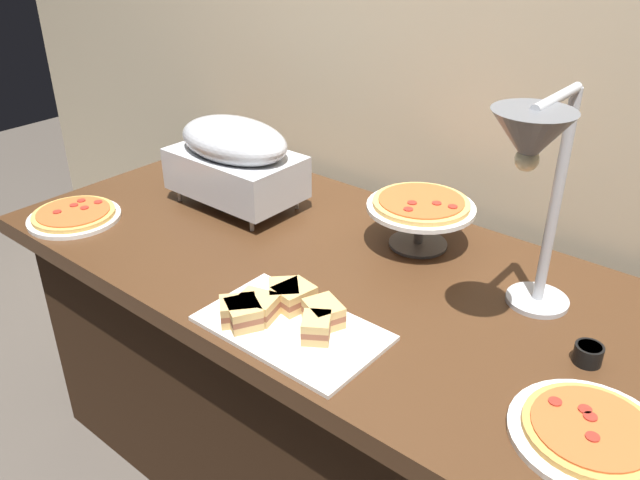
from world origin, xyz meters
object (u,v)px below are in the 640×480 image
(chafing_dish, at_px, (235,158))
(pizza_plate_front, at_px, (591,432))
(sauce_cup_near, at_px, (588,353))
(heat_lamp, at_px, (534,161))
(pizza_plate_center, at_px, (74,215))
(sandwich_platter, at_px, (283,315))
(pizza_plate_raised_stand, at_px, (421,209))

(chafing_dish, distance_m, pizza_plate_front, 1.19)
(sauce_cup_near, bearing_deg, heat_lamp, -173.73)
(pizza_plate_front, bearing_deg, chafing_dish, 166.76)
(pizza_plate_front, xyz_separation_m, sauce_cup_near, (-0.08, 0.20, 0.01))
(pizza_plate_center, height_order, sandwich_platter, sandwich_platter)
(pizza_plate_center, bearing_deg, heat_lamp, 13.29)
(chafing_dish, height_order, pizza_plate_front, chafing_dish)
(heat_lamp, bearing_deg, pizza_plate_center, -166.71)
(pizza_plate_center, xyz_separation_m, sandwich_platter, (0.81, 0.01, 0.01))
(heat_lamp, height_order, pizza_plate_front, heat_lamp)
(heat_lamp, height_order, pizza_plate_center, heat_lamp)
(heat_lamp, xyz_separation_m, pizza_plate_raised_stand, (-0.36, 0.22, -0.29))
(heat_lamp, bearing_deg, sandwich_platter, -144.57)
(pizza_plate_raised_stand, height_order, sandwich_platter, pizza_plate_raised_stand)
(pizza_plate_raised_stand, bearing_deg, heat_lamp, -31.60)
(chafing_dish, distance_m, sandwich_platter, 0.65)
(heat_lamp, bearing_deg, sauce_cup_near, 6.27)
(heat_lamp, distance_m, sauce_cup_near, 0.41)
(heat_lamp, xyz_separation_m, pizza_plate_center, (-1.19, -0.28, -0.38))
(sauce_cup_near, bearing_deg, pizza_plate_raised_stand, 158.91)
(pizza_plate_center, bearing_deg, sandwich_platter, 0.46)
(pizza_plate_front, relative_size, pizza_plate_center, 1.08)
(pizza_plate_center, bearing_deg, sauce_cup_near, 12.45)
(pizza_plate_raised_stand, height_order, sauce_cup_near, pizza_plate_raised_stand)
(pizza_plate_front, bearing_deg, pizza_plate_raised_stand, 146.21)
(pizza_plate_front, height_order, pizza_plate_center, same)
(pizza_plate_raised_stand, distance_m, sandwich_platter, 0.50)
(chafing_dish, bearing_deg, pizza_plate_front, -13.24)
(pizza_plate_front, relative_size, pizza_plate_raised_stand, 0.99)
(chafing_dish, xyz_separation_m, heat_lamp, (0.91, -0.09, 0.24))
(sandwich_platter, bearing_deg, sauce_cup_near, 27.99)
(chafing_dish, xyz_separation_m, sandwich_platter, (0.52, -0.36, -0.12))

